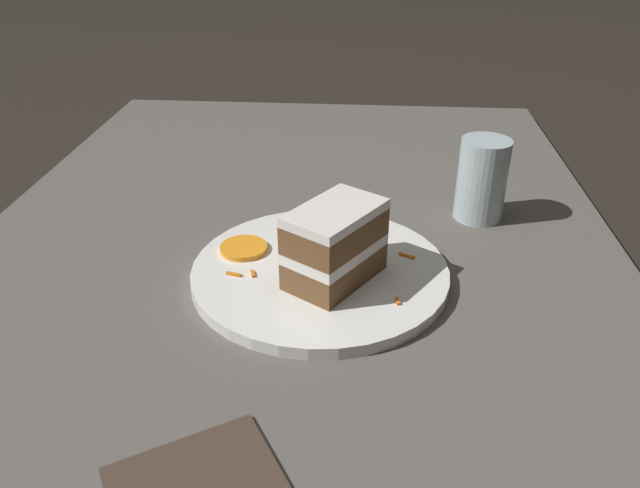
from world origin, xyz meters
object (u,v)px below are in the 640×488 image
Objects in this scene: cake_slice at (335,244)px; plate at (320,272)px; drinking_glass at (481,185)px; orange_garnish at (244,248)px; cream_dollop at (349,210)px.

plate is at bearing -17.38° from cake_slice.
drinking_glass is (-0.20, 0.19, -0.01)m from cake_slice.
orange_garnish is (-0.03, -0.10, 0.01)m from plate.
cream_dollop reaches higher than orange_garnish.
drinking_glass is at bearing -100.57° from cake_slice.
drinking_glass reaches higher than orange_garnish.
plate is at bearing -50.00° from drinking_glass.
plate is at bearing 71.84° from orange_garnish.
plate is 0.12m from cream_dollop.
orange_garnish is at bearing -59.07° from cream_dollop.
orange_garnish is at bearing -64.87° from drinking_glass.
drinking_glass reaches higher than cream_dollop.
cake_slice is 2.27× the size of orange_garnish.
cake_slice is at bearing 39.28° from plate.
drinking_glass is at bearing 130.00° from plate.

